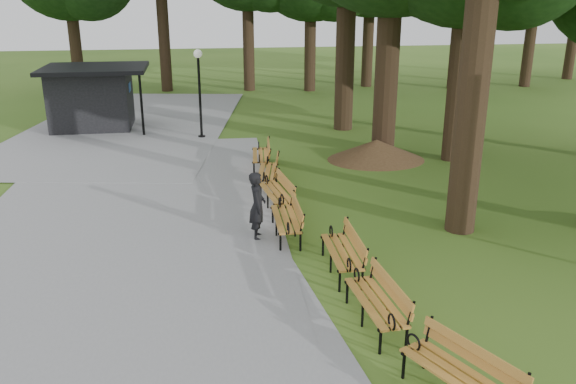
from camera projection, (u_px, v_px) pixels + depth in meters
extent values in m
plane|color=#395F1B|center=(299.00, 257.00, 12.67)|extent=(100.00, 100.00, 0.00)
cube|color=gray|center=(122.00, 216.00, 14.88)|extent=(12.00, 38.00, 0.06)
imported|color=black|center=(257.00, 206.00, 13.39)|extent=(0.44, 0.62, 1.60)
cylinder|color=black|center=(200.00, 98.00, 22.49)|extent=(0.10, 0.10, 3.12)
sphere|color=white|center=(198.00, 54.00, 21.96)|extent=(0.32, 0.32, 0.32)
cone|color=#47301C|center=(376.00, 150.00, 19.92)|extent=(2.77, 2.77, 0.69)
cylinder|color=black|center=(477.00, 50.00, 12.79)|extent=(0.70, 0.70, 8.43)
cylinder|color=black|center=(459.00, 55.00, 18.93)|extent=(0.60, 0.60, 6.99)
cylinder|color=black|center=(388.00, 45.00, 19.67)|extent=(0.80, 0.80, 7.46)
cylinder|color=black|center=(346.00, 36.00, 23.33)|extent=(0.76, 0.76, 7.49)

